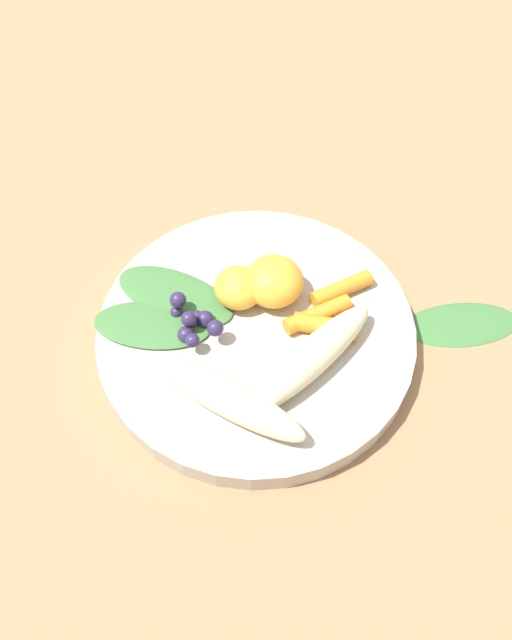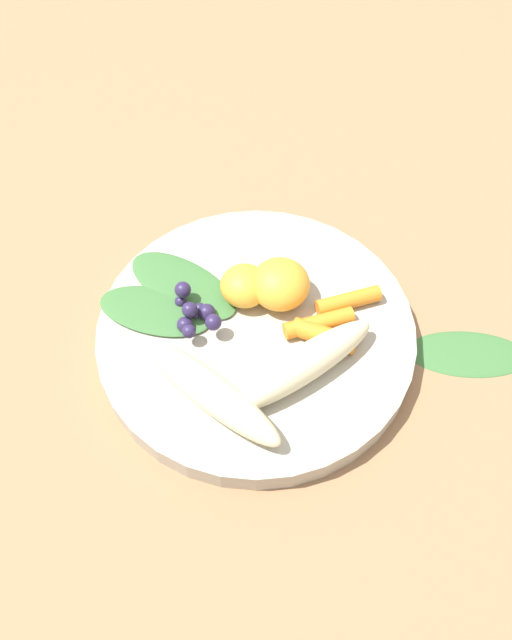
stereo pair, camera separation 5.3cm
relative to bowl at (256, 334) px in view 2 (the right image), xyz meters
name	(u,v)px [view 2 (the right image)]	position (x,y,z in m)	size (l,w,h in m)	color
ground_plane	(256,341)	(0.00, 0.00, -0.01)	(2.40, 2.40, 0.00)	#99704C
bowl	(256,334)	(0.00, 0.00, 0.00)	(0.28, 0.28, 0.02)	#B2AD9E
banana_peeled_left	(303,365)	(0.06, -0.02, 0.03)	(0.14, 0.03, 0.03)	beige
banana_peeled_right	(211,392)	(0.01, -0.08, 0.03)	(0.14, 0.03, 0.03)	beige
orange_segment_near	(245,286)	(-0.03, 0.02, 0.03)	(0.04, 0.04, 0.03)	#F4A833
orange_segment_far	(278,283)	(0.00, 0.04, 0.03)	(0.05, 0.05, 0.04)	#F4A833
carrot_front	(324,336)	(0.06, 0.02, 0.02)	(0.02, 0.02, 0.05)	orange
carrot_mid_left	(319,323)	(0.05, 0.03, 0.02)	(0.01, 0.01, 0.06)	orange
carrot_mid_right	(348,301)	(0.05, 0.06, 0.02)	(0.01, 0.01, 0.06)	orange
blueberry_pile	(195,312)	(-0.05, -0.02, 0.02)	(0.06, 0.04, 0.03)	#2D234C
kale_leaf_left	(185,283)	(-0.08, 0.00, 0.01)	(0.11, 0.05, 0.01)	#3D7038
kale_leaf_right	(155,311)	(-0.08, -0.04, 0.01)	(0.10, 0.05, 0.01)	#3D7038
kale_leaf_stray	(468,353)	(0.16, 0.09, -0.01)	(0.11, 0.05, 0.01)	#3D7038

